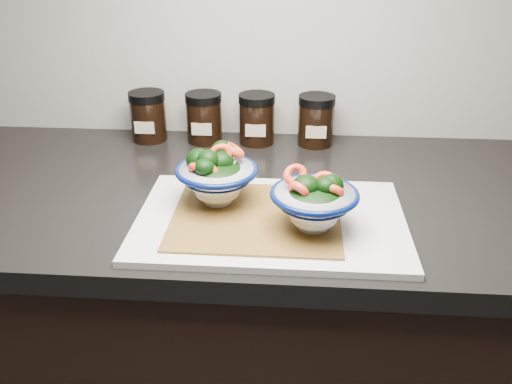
# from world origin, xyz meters

# --- Properties ---
(cabinet) EXTENTS (3.43, 0.58, 0.86)m
(cabinet) POSITION_xyz_m (0.00, 1.45, 0.43)
(cabinet) COLOR black
(cabinet) RESTS_ON ground
(countertop) EXTENTS (3.50, 0.60, 0.04)m
(countertop) POSITION_xyz_m (0.00, 1.45, 0.88)
(countertop) COLOR black
(countertop) RESTS_ON cabinet
(cutting_board) EXTENTS (0.45, 0.30, 0.01)m
(cutting_board) POSITION_xyz_m (0.12, 1.32, 0.91)
(cutting_board) COLOR silver
(cutting_board) RESTS_ON countertop
(bamboo_mat) EXTENTS (0.28, 0.24, 0.00)m
(bamboo_mat) POSITION_xyz_m (0.10, 1.32, 0.91)
(bamboo_mat) COLOR olive
(bamboo_mat) RESTS_ON cutting_board
(bowl_left) EXTENTS (0.14, 0.14, 0.11)m
(bowl_left) POSITION_xyz_m (0.03, 1.37, 0.96)
(bowl_left) COLOR white
(bowl_left) RESTS_ON bamboo_mat
(bowl_right) EXTENTS (0.14, 0.14, 0.11)m
(bowl_right) POSITION_xyz_m (0.19, 1.29, 0.96)
(bowl_right) COLOR white
(bowl_right) RESTS_ON bamboo_mat
(spice_jar_a) EXTENTS (0.08, 0.08, 0.11)m
(spice_jar_a) POSITION_xyz_m (-0.18, 1.69, 0.96)
(spice_jar_a) COLOR black
(spice_jar_a) RESTS_ON countertop
(spice_jar_b) EXTENTS (0.08, 0.08, 0.11)m
(spice_jar_b) POSITION_xyz_m (-0.05, 1.69, 0.96)
(spice_jar_b) COLOR black
(spice_jar_b) RESTS_ON countertop
(spice_jar_c) EXTENTS (0.08, 0.08, 0.11)m
(spice_jar_c) POSITION_xyz_m (0.07, 1.69, 0.96)
(spice_jar_c) COLOR black
(spice_jar_c) RESTS_ON countertop
(spice_jar_d) EXTENTS (0.08, 0.08, 0.11)m
(spice_jar_d) POSITION_xyz_m (0.21, 1.69, 0.96)
(spice_jar_d) COLOR black
(spice_jar_d) RESTS_ON countertop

